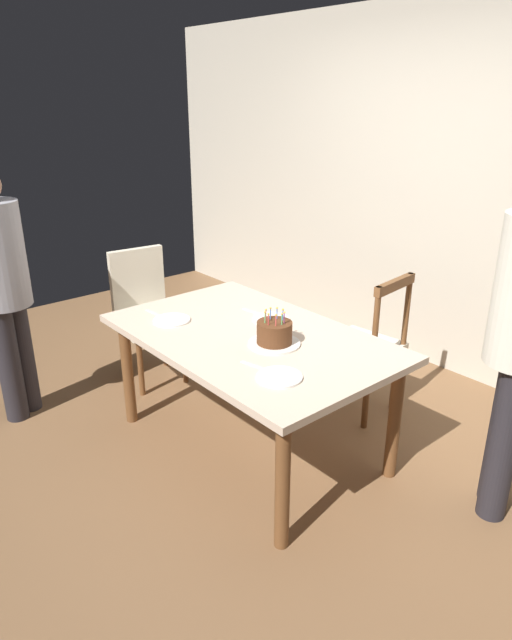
# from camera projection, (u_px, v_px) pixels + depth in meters

# --- Properties ---
(ground) EXTENTS (6.40, 6.40, 0.00)m
(ground) POSITION_uv_depth(u_px,v_px,m) (251.00, 445.00, 3.40)
(ground) COLOR brown
(back_wall) EXTENTS (6.40, 0.10, 2.60)m
(back_wall) POSITION_uv_depth(u_px,v_px,m) (448.00, 195.00, 4.03)
(back_wall) COLOR beige
(back_wall) RESTS_ON ground
(dining_table) EXTENTS (1.63, 1.02, 0.73)m
(dining_table) POSITION_uv_depth(u_px,v_px,m) (250.00, 347.00, 3.16)
(dining_table) COLOR beige
(dining_table) RESTS_ON ground
(birthday_cake) EXTENTS (0.28, 0.28, 0.20)m
(birthday_cake) POSITION_uv_depth(u_px,v_px,m) (274.00, 334.00, 2.98)
(birthday_cake) COLOR silver
(birthday_cake) RESTS_ON dining_table
(plate_near_celebrant) EXTENTS (0.22, 0.22, 0.01)m
(plate_near_celebrant) POSITION_uv_depth(u_px,v_px,m) (172.00, 320.00, 3.31)
(plate_near_celebrant) COLOR white
(plate_near_celebrant) RESTS_ON dining_table
(plate_far_side) EXTENTS (0.22, 0.22, 0.01)m
(plate_far_side) POSITION_uv_depth(u_px,v_px,m) (271.00, 319.00, 3.32)
(plate_far_side) COLOR white
(plate_far_side) RESTS_ON dining_table
(plate_near_guest) EXTENTS (0.22, 0.22, 0.01)m
(plate_near_guest) POSITION_uv_depth(u_px,v_px,m) (279.00, 377.00, 2.64)
(plate_near_guest) COLOR white
(plate_near_guest) RESTS_ON dining_table
(fork_near_celebrant) EXTENTS (0.18, 0.03, 0.01)m
(fork_near_celebrant) POSITION_uv_depth(u_px,v_px,m) (155.00, 314.00, 3.41)
(fork_near_celebrant) COLOR silver
(fork_near_celebrant) RESTS_ON dining_table
(fork_far_side) EXTENTS (0.18, 0.04, 0.01)m
(fork_far_side) POSITION_uv_depth(u_px,v_px,m) (254.00, 312.00, 3.44)
(fork_far_side) COLOR silver
(fork_far_side) RESTS_ON dining_table
(fork_near_guest) EXTENTS (0.18, 0.06, 0.01)m
(fork_near_guest) POSITION_uv_depth(u_px,v_px,m) (256.00, 366.00, 2.75)
(fork_near_guest) COLOR silver
(fork_near_guest) RESTS_ON dining_table
(chair_spindle_back) EXTENTS (0.49, 0.49, 0.95)m
(chair_spindle_back) POSITION_uv_depth(u_px,v_px,m) (365.00, 347.00, 3.62)
(chair_spindle_back) COLOR beige
(chair_spindle_back) RESTS_ON ground
(chair_upholstered) EXTENTS (0.49, 0.49, 0.95)m
(chair_upholstered) POSITION_uv_depth(u_px,v_px,m) (145.00, 308.00, 4.06)
(chair_upholstered) COLOR beige
(chair_upholstered) RESTS_ON ground
(person_celebrant) EXTENTS (0.32, 0.32, 1.57)m
(person_celebrant) POSITION_uv_depth(u_px,v_px,m) (3.00, 285.00, 3.42)
(person_celebrant) COLOR #262328
(person_celebrant) RESTS_ON ground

